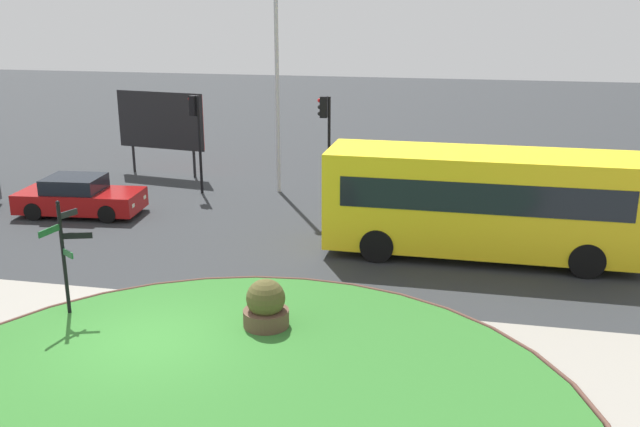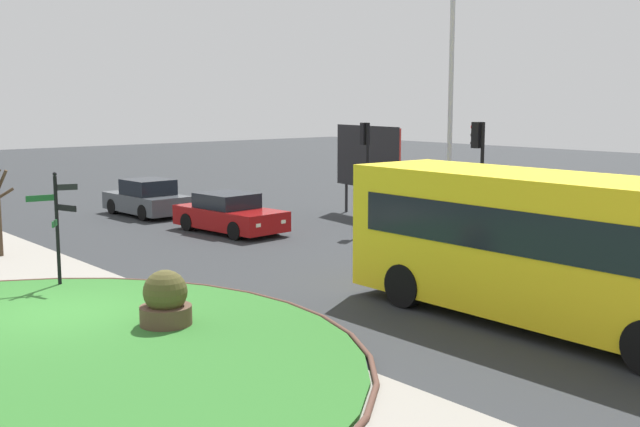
{
  "view_description": "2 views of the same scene",
  "coord_description": "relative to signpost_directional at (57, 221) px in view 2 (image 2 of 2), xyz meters",
  "views": [
    {
      "loc": [
        6.67,
        -13.15,
        7.33
      ],
      "look_at": [
        3.04,
        4.21,
        2.01
      ],
      "focal_mm": 39.41,
      "sensor_mm": 36.0,
      "label": 1
    },
    {
      "loc": [
        16.36,
        -6.37,
        4.69
      ],
      "look_at": [
        2.84,
        5.01,
        2.12
      ],
      "focal_mm": 43.87,
      "sensor_mm": 36.0,
      "label": 2
    }
  ],
  "objects": [
    {
      "name": "bus_yellow",
      "position": [
        9.74,
        6.48,
        -0.01
      ],
      "size": [
        9.2,
        2.73,
        3.17
      ],
      "rotation": [
        0.0,
        0.0,
        -0.01
      ],
      "color": "yellow",
      "rests_on": "ground"
    },
    {
      "name": "car_far_lane",
      "position": [
        -9.96,
        7.66,
        -1.03
      ],
      "size": [
        4.11,
        2.07,
        1.49
      ],
      "rotation": [
        0.0,
        0.0,
        3.19
      ],
      "color": "#474C51",
      "rests_on": "ground"
    },
    {
      "name": "ground",
      "position": [
        2.48,
        -0.96,
        -1.71
      ],
      "size": [
        120.0,
        120.0,
        0.0
      ],
      "primitive_type": "plane",
      "color": "#282B2D"
    },
    {
      "name": "traffic_light_near",
      "position": [
        -1.22,
        11.67,
        1.14
      ],
      "size": [
        0.48,
        0.32,
        3.9
      ],
      "rotation": [
        0.0,
        0.0,
        2.88
      ],
      "color": "black",
      "rests_on": "ground"
    },
    {
      "name": "billboard_left",
      "position": [
        -3.92,
        14.35,
        0.67
      ],
      "size": [
        4.21,
        0.76,
        3.67
      ],
      "rotation": [
        0.0,
        0.0,
        -0.15
      ],
      "color": "black",
      "rests_on": "ground"
    },
    {
      "name": "traffic_light_far",
      "position": [
        4.04,
        11.35,
        1.24
      ],
      "size": [
        0.49,
        0.27,
        4.04
      ],
      "rotation": [
        0.0,
        0.0,
        3.19
      ],
      "color": "black",
      "rests_on": "ground"
    },
    {
      "name": "lamppost_tall",
      "position": [
        1.87,
        12.55,
        3.29
      ],
      "size": [
        0.32,
        0.32,
        9.41
      ],
      "color": "#B7B7BC",
      "rests_on": "ground"
    },
    {
      "name": "signpost_directional",
      "position": [
        0.0,
        0.0,
        0.0
      ],
      "size": [
        0.81,
        1.21,
        2.93
      ],
      "color": "black",
      "rests_on": "ground"
    },
    {
      "name": "car_near_lane",
      "position": [
        -4.32,
        7.94,
        -1.06
      ],
      "size": [
        4.51,
        2.28,
        1.4
      ],
      "rotation": [
        0.0,
        0.0,
        0.09
      ],
      "color": "maroon",
      "rests_on": "ground"
    },
    {
      "name": "planter_near_signpost",
      "position": [
        4.85,
        0.29,
        -1.15
      ],
      "size": [
        1.07,
        1.07,
        1.25
      ],
      "color": "brown",
      "rests_on": "ground"
    }
  ]
}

